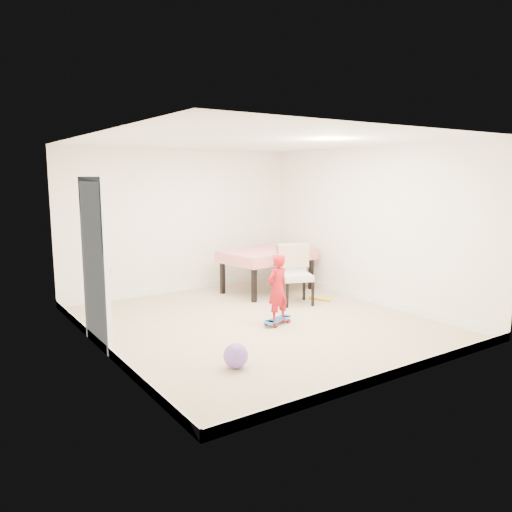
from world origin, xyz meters
TOP-DOWN VIEW (x-y plane):
  - ground at (0.00, 0.00)m, footprint 5.00×5.00m
  - ceiling at (0.00, 0.00)m, footprint 4.50×5.00m
  - wall_back at (0.00, 2.48)m, footprint 4.50×0.04m
  - wall_front at (0.00, -2.48)m, footprint 4.50×0.04m
  - wall_left at (-2.23, 0.00)m, footprint 0.04×5.00m
  - wall_right at (2.23, 0.00)m, footprint 0.04×5.00m
  - door at (-2.22, 0.30)m, footprint 0.11×0.94m
  - baseboard_back at (0.00, 2.49)m, footprint 4.50×0.02m
  - baseboard_front at (0.00, -2.49)m, footprint 4.50×0.02m
  - baseboard_left at (-2.24, 0.00)m, footprint 0.02×5.00m
  - baseboard_right at (2.24, 0.00)m, footprint 0.02×5.00m
  - dining_table at (1.27, 1.56)m, footprint 1.79×1.28m
  - dining_chair at (1.14, 0.55)m, footprint 0.72×0.77m
  - skateboard at (0.19, -0.22)m, footprint 0.59×0.35m
  - child at (0.17, -0.25)m, footprint 0.39×0.29m
  - balloon at (-1.18, -1.29)m, footprint 0.28×0.28m
  - foam_toy at (1.63, 0.50)m, footprint 0.22×0.39m

SIDE VIEW (x-z plane):
  - ground at x=0.00m, z-range 0.00..0.00m
  - foam_toy at x=1.63m, z-range 0.00..0.06m
  - skateboard at x=0.19m, z-range 0.00..0.08m
  - baseboard_back at x=0.00m, z-range 0.00..0.12m
  - baseboard_front at x=0.00m, z-range 0.00..0.12m
  - baseboard_left at x=-2.24m, z-range 0.00..0.12m
  - baseboard_right at x=2.24m, z-range 0.00..0.12m
  - balloon at x=-1.18m, z-range 0.00..0.28m
  - dining_table at x=1.27m, z-range 0.00..0.77m
  - dining_chair at x=1.14m, z-range 0.00..0.99m
  - child at x=0.17m, z-range 0.00..0.99m
  - door at x=-2.22m, z-range -0.03..2.08m
  - wall_back at x=0.00m, z-range 0.00..2.60m
  - wall_front at x=0.00m, z-range 0.00..2.60m
  - wall_left at x=-2.23m, z-range 0.00..2.60m
  - wall_right at x=2.23m, z-range 0.00..2.60m
  - ceiling at x=0.00m, z-range 2.56..2.60m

